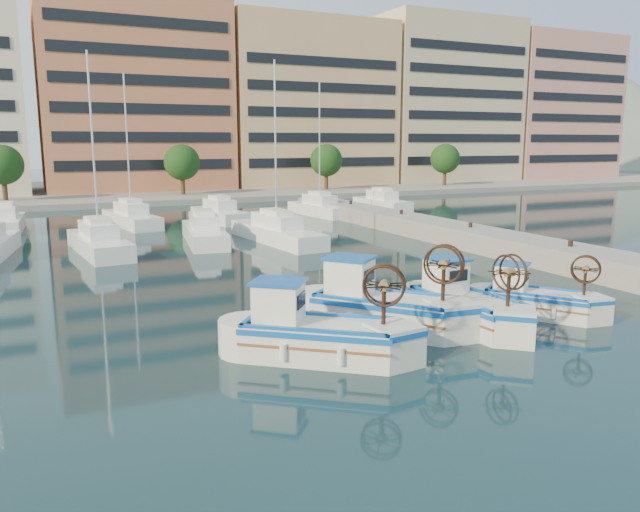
{
  "coord_description": "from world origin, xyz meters",
  "views": [
    {
      "loc": [
        -11.97,
        -17.02,
        6.48
      ],
      "look_at": [
        -0.45,
        7.51,
        1.5
      ],
      "focal_mm": 35.0,
      "sensor_mm": 36.0,
      "label": 1
    }
  ],
  "objects": [
    {
      "name": "fishing_boat_c",
      "position": [
        1.83,
        0.22,
        0.8
      ],
      "size": [
        2.21,
        4.75,
        2.92
      ],
      "rotation": [
        0.0,
        0.0,
        0.07
      ],
      "color": "silver",
      "rests_on": "ground"
    },
    {
      "name": "yacht_marina",
      "position": [
        -2.88,
        27.05,
        0.53
      ],
      "size": [
        39.29,
        23.06,
        11.5
      ],
      "color": "white",
      "rests_on": "ground"
    },
    {
      "name": "fishing_boat_a",
      "position": [
        -4.45,
        -0.63,
        0.83
      ],
      "size": [
        4.83,
        4.39,
        3.01
      ],
      "rotation": [
        0.0,
        0.0,
        0.9
      ],
      "color": "silver",
      "rests_on": "ground"
    },
    {
      "name": "ground",
      "position": [
        0.0,
        0.0,
        0.0
      ],
      "size": [
        300.0,
        300.0,
        0.0
      ],
      "primitive_type": "plane",
      "color": "#18373F",
      "rests_on": "ground"
    },
    {
      "name": "waterfront",
      "position": [
        9.23,
        65.04,
        11.1
      ],
      "size": [
        180.0,
        40.0,
        25.6
      ],
      "color": "gray",
      "rests_on": "ground"
    },
    {
      "name": "fishing_boat_d",
      "position": [
        5.06,
        0.18,
        0.68
      ],
      "size": [
        3.49,
        4.0,
        2.47
      ],
      "rotation": [
        0.0,
        0.0,
        0.62
      ],
      "color": "silver",
      "rests_on": "ground"
    },
    {
      "name": "fishing_boat_b",
      "position": [
        -1.12,
        1.11,
        0.87
      ],
      "size": [
        4.66,
        5.07,
        3.17
      ],
      "rotation": [
        0.0,
        0.0,
        0.68
      ],
      "color": "silver",
      "rests_on": "ground"
    },
    {
      "name": "hill_east",
      "position": [
        140.0,
        110.0,
        0.0
      ],
      "size": [
        160.0,
        160.0,
        50.0
      ],
      "primitive_type": "cone",
      "color": "slate",
      "rests_on": "ground"
    },
    {
      "name": "quay",
      "position": [
        13.0,
        8.0,
        0.6
      ],
      "size": [
        3.0,
        60.0,
        1.2
      ],
      "primitive_type": "cube",
      "color": "gray",
      "rests_on": "ground"
    }
  ]
}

